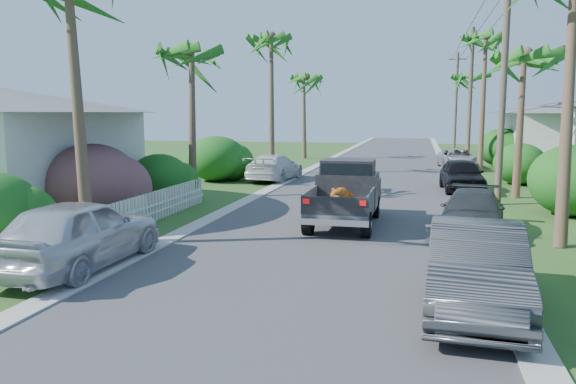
% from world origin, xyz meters
% --- Properties ---
extents(ground, '(120.00, 120.00, 0.00)m').
position_xyz_m(ground, '(0.00, 0.00, 0.00)').
color(ground, '#35511E').
rests_on(ground, ground).
extents(road, '(8.00, 100.00, 0.02)m').
position_xyz_m(road, '(0.00, 25.00, 0.01)').
color(road, '#38383A').
rests_on(road, ground).
extents(curb_left, '(0.60, 100.00, 0.06)m').
position_xyz_m(curb_left, '(-4.30, 25.00, 0.03)').
color(curb_left, '#A5A39E').
rests_on(curb_left, ground).
extents(curb_right, '(0.60, 100.00, 0.06)m').
position_xyz_m(curb_right, '(4.30, 25.00, 0.03)').
color(curb_right, '#A5A39E').
rests_on(curb_right, ground).
extents(pickup_truck, '(1.98, 5.12, 2.06)m').
position_xyz_m(pickup_truck, '(0.26, 7.97, 1.01)').
color(pickup_truck, black).
rests_on(pickup_truck, ground).
extents(parked_car_rn, '(1.89, 4.78, 1.55)m').
position_xyz_m(parked_car_rn, '(3.60, 0.16, 0.77)').
color(parked_car_rn, '#333639').
rests_on(parked_car_rn, ground).
extents(parked_car_rm, '(2.30, 4.56, 1.27)m').
position_xyz_m(parked_car_rm, '(4.12, 7.00, 0.63)').
color(parked_car_rm, '#2D3133').
rests_on(parked_car_rm, ground).
extents(parked_car_rf, '(2.05, 4.49, 1.49)m').
position_xyz_m(parked_car_rf, '(4.48, 16.66, 0.75)').
color(parked_car_rf, black).
rests_on(parked_car_rf, ground).
extents(parked_car_rd, '(2.66, 4.90, 1.31)m').
position_xyz_m(parked_car_rd, '(5.00, 27.84, 0.65)').
color(parked_car_rd, '#BBBCC3').
rests_on(parked_car_rd, ground).
extents(parked_car_ln, '(2.02, 4.88, 1.65)m').
position_xyz_m(parked_car_ln, '(-5.00, 0.98, 0.83)').
color(parked_car_ln, silver).
rests_on(parked_car_ln, ground).
extents(parked_car_lf, '(2.43, 4.98, 1.40)m').
position_xyz_m(parked_car_lf, '(-5.00, 18.79, 0.70)').
color(parked_car_lf, silver).
rests_on(parked_car_lf, ground).
extents(palm_l_b, '(4.40, 4.40, 7.40)m').
position_xyz_m(palm_l_b, '(-6.80, 12.00, 6.15)').
color(palm_l_b, brown).
rests_on(palm_l_b, ground).
extents(palm_l_c, '(4.40, 4.40, 9.20)m').
position_xyz_m(palm_l_c, '(-6.00, 22.00, 7.91)').
color(palm_l_c, brown).
rests_on(palm_l_c, ground).
extents(palm_l_d, '(4.40, 4.40, 7.70)m').
position_xyz_m(palm_l_d, '(-6.50, 34.00, 6.44)').
color(palm_l_d, brown).
rests_on(palm_l_d, ground).
extents(palm_r_b, '(4.40, 4.40, 7.20)m').
position_xyz_m(palm_r_b, '(6.60, 15.00, 5.95)').
color(palm_r_b, brown).
rests_on(palm_r_b, ground).
extents(palm_r_c, '(4.40, 4.40, 9.40)m').
position_xyz_m(palm_r_c, '(6.20, 26.00, 8.11)').
color(palm_r_c, brown).
rests_on(palm_r_c, ground).
extents(palm_r_d, '(4.40, 4.40, 8.00)m').
position_xyz_m(palm_r_d, '(6.50, 40.00, 6.74)').
color(palm_r_d, brown).
rests_on(palm_r_d, ground).
extents(shrub_l_b, '(3.00, 3.30, 2.60)m').
position_xyz_m(shrub_l_b, '(-7.80, 6.00, 1.30)').
color(shrub_l_b, '#A91860').
rests_on(shrub_l_b, ground).
extents(shrub_l_c, '(2.40, 2.64, 2.00)m').
position_xyz_m(shrub_l_c, '(-7.40, 10.00, 1.00)').
color(shrub_l_c, '#1B4914').
rests_on(shrub_l_c, ground).
extents(shrub_l_d, '(3.20, 3.52, 2.40)m').
position_xyz_m(shrub_l_d, '(-8.00, 18.00, 1.20)').
color(shrub_l_d, '#1B4914').
rests_on(shrub_l_d, ground).
extents(shrub_r_b, '(3.00, 3.30, 2.50)m').
position_xyz_m(shrub_r_b, '(7.80, 11.00, 1.25)').
color(shrub_r_b, '#1B4914').
rests_on(shrub_r_b, ground).
extents(shrub_r_c, '(2.60, 2.86, 2.10)m').
position_xyz_m(shrub_r_c, '(7.50, 20.00, 1.05)').
color(shrub_r_c, '#1B4914').
rests_on(shrub_r_c, ground).
extents(shrub_r_d, '(3.20, 3.52, 2.60)m').
position_xyz_m(shrub_r_d, '(8.00, 30.00, 1.30)').
color(shrub_r_d, '#1B4914').
rests_on(shrub_r_d, ground).
extents(picket_fence, '(0.10, 11.00, 1.00)m').
position_xyz_m(picket_fence, '(-6.00, 5.50, 0.50)').
color(picket_fence, white).
rests_on(picket_fence, ground).
extents(utility_pole_b, '(1.60, 0.26, 9.00)m').
position_xyz_m(utility_pole_b, '(5.60, 13.00, 4.60)').
color(utility_pole_b, brown).
rests_on(utility_pole_b, ground).
extents(utility_pole_c, '(1.60, 0.26, 9.00)m').
position_xyz_m(utility_pole_c, '(5.60, 28.00, 4.60)').
color(utility_pole_c, brown).
rests_on(utility_pole_c, ground).
extents(utility_pole_d, '(1.60, 0.26, 9.00)m').
position_xyz_m(utility_pole_d, '(5.60, 43.00, 4.60)').
color(utility_pole_d, brown).
rests_on(utility_pole_d, ground).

